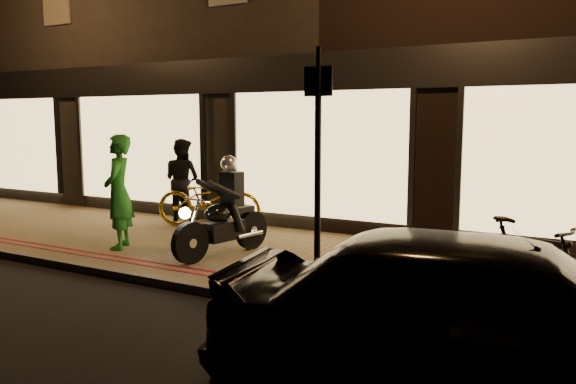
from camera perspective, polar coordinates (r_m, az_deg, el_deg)
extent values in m
plane|color=black|center=(7.64, -10.34, -10.02)|extent=(90.00, 90.00, 0.00)
cube|color=brown|center=(9.20, -2.44, -6.52)|extent=(50.00, 4.00, 0.12)
cube|color=#59544C|center=(7.66, -10.11, -9.50)|extent=(50.00, 0.14, 0.12)
cube|color=maroon|center=(7.95, -8.30, -8.37)|extent=(50.00, 0.06, 0.01)
cube|color=maroon|center=(8.10, -7.44, -8.05)|extent=(50.00, 0.06, 0.01)
cube|color=black|center=(18.20, -7.43, 13.57)|extent=(12.00, 10.00, 8.50)
cube|color=black|center=(10.69, 3.00, 12.10)|extent=(48.00, 0.12, 0.70)
cube|color=#F1C778|center=(16.67, -26.24, 4.36)|extent=(3.60, 0.06, 2.38)
cube|color=#F1C778|center=(13.25, -14.93, 4.28)|extent=(3.60, 0.06, 2.38)
cube|color=#F1C778|center=(10.66, 2.92, 3.82)|extent=(3.60, 0.06, 2.38)
cylinder|color=black|center=(8.54, -9.89, -5.11)|extent=(0.25, 0.65, 0.64)
cylinder|color=black|center=(9.40, -3.75, -3.86)|extent=(0.25, 0.65, 0.64)
cylinder|color=silver|center=(8.54, -9.89, -5.11)|extent=(0.17, 0.17, 0.14)
cylinder|color=silver|center=(9.40, -3.75, -3.86)|extent=(0.17, 0.17, 0.14)
cube|color=black|center=(8.97, -6.45, -3.91)|extent=(0.40, 0.74, 0.30)
ellipsoid|color=black|center=(8.83, -7.09, -2.12)|extent=(0.42, 0.56, 0.29)
cube|color=black|center=(9.12, -5.09, -1.79)|extent=(0.33, 0.58, 0.09)
cylinder|color=silver|center=(8.52, -9.21, -0.81)|extent=(0.59, 0.16, 0.03)
cylinder|color=silver|center=(8.51, -9.68, -3.08)|extent=(0.12, 0.33, 0.71)
sphere|color=white|center=(8.40, -10.43, -2.13)|extent=(0.20, 0.20, 0.17)
cylinder|color=silver|center=(9.22, -3.87, -4.34)|extent=(0.18, 0.55, 0.07)
cube|color=black|center=(8.99, -5.71, 0.31)|extent=(0.38, 0.29, 0.55)
sphere|color=#AEB0B5|center=(8.90, -6.03, 2.89)|extent=(0.31, 0.31, 0.26)
cylinder|color=black|center=(8.88, -7.92, 0.39)|extent=(0.13, 0.60, 0.34)
cylinder|color=black|center=(8.65, -6.52, 0.22)|extent=(0.29, 0.59, 0.34)
cylinder|color=black|center=(9.13, -6.47, -2.45)|extent=(0.15, 0.28, 0.46)
cylinder|color=black|center=(8.92, -5.24, -2.65)|extent=(0.24, 0.29, 0.46)
cylinder|color=black|center=(6.79, 3.03, 1.87)|extent=(0.09, 0.09, 3.00)
cube|color=black|center=(6.77, 3.10, 11.17)|extent=(0.35, 0.06, 0.35)
imported|color=gold|center=(11.35, -8.00, -0.75)|extent=(2.25, 1.41, 1.12)
imported|color=black|center=(6.63, 23.09, -7.24)|extent=(1.88, 1.03, 1.09)
imported|color=#1D6D1D|center=(9.75, -16.84, 0.01)|extent=(0.75, 0.83, 1.91)
imported|color=black|center=(12.16, -10.69, 1.22)|extent=(0.89, 0.72, 1.75)
imported|color=black|center=(4.56, 20.63, -12.61)|extent=(4.57, 2.29, 1.50)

